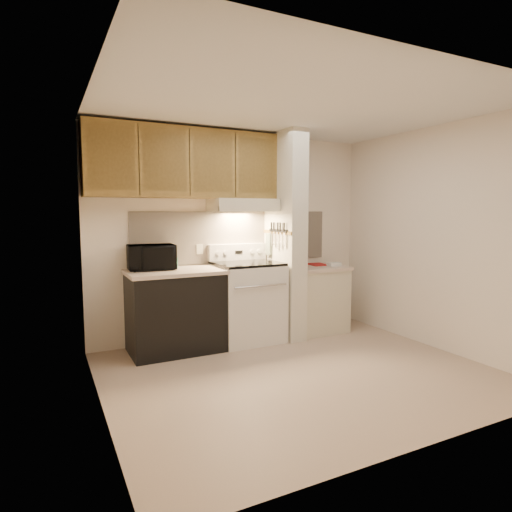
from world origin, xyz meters
TOP-DOWN VIEW (x-y plane):
  - floor at (0.00, 0.00)m, footprint 3.60×3.60m
  - ceiling at (0.00, 0.00)m, footprint 3.60×3.60m
  - wall_back at (0.00, 1.50)m, footprint 3.60×2.50m
  - wall_left at (-1.80, 0.00)m, footprint 0.02×3.00m
  - wall_right at (1.80, 0.00)m, footprint 0.02×3.00m
  - backsplash at (0.00, 1.49)m, footprint 2.60×0.02m
  - range_body at (0.00, 1.16)m, footprint 0.76×0.65m
  - oven_window at (0.00, 0.84)m, footprint 0.50×0.01m
  - oven_handle at (0.00, 0.80)m, footprint 0.65×0.02m
  - cooktop at (0.00, 1.16)m, footprint 0.74×0.64m
  - range_backguard at (0.00, 1.44)m, footprint 0.76×0.08m
  - range_display at (0.00, 1.40)m, footprint 0.10×0.01m
  - range_knob_left_outer at (-0.28, 1.40)m, footprint 0.05×0.02m
  - range_knob_left_inner at (-0.18, 1.40)m, footprint 0.05×0.02m
  - range_knob_right_inner at (0.18, 1.40)m, footprint 0.05×0.02m
  - range_knob_right_outer at (0.28, 1.40)m, footprint 0.05×0.02m
  - dishwasher_front at (-0.88, 1.17)m, footprint 1.00×0.63m
  - left_countertop at (-0.88, 1.17)m, footprint 1.04×0.67m
  - spoon_rest at (-1.19, 1.36)m, footprint 0.22×0.15m
  - teal_jar at (-0.83, 1.39)m, footprint 0.12×0.12m
  - outlet at (-0.48, 1.48)m, footprint 0.08×0.01m
  - microwave at (-1.10, 1.31)m, footprint 0.52×0.37m
  - partition_pillar at (0.51, 1.15)m, footprint 0.22×0.70m
  - pillar_trim at (0.39, 1.15)m, footprint 0.01×0.70m
  - knife_strip at (0.39, 1.10)m, footprint 0.02×0.42m
  - knife_blade_a at (0.38, 0.93)m, footprint 0.01×0.03m
  - knife_handle_a at (0.38, 0.94)m, footprint 0.02×0.02m
  - knife_blade_b at (0.38, 1.02)m, footprint 0.01×0.04m
  - knife_handle_b at (0.38, 1.03)m, footprint 0.02×0.02m
  - knife_blade_c at (0.38, 1.10)m, footprint 0.01×0.04m
  - knife_handle_c at (0.38, 1.09)m, footprint 0.02×0.02m
  - knife_blade_d at (0.38, 1.19)m, footprint 0.01×0.04m
  - knife_handle_d at (0.38, 1.19)m, footprint 0.02×0.02m
  - knife_blade_e at (0.38, 1.27)m, footprint 0.01×0.04m
  - knife_handle_e at (0.38, 1.25)m, footprint 0.02×0.02m
  - oven_mitt at (0.38, 1.32)m, footprint 0.03×0.11m
  - right_cab_base at (0.97, 1.15)m, footprint 0.70×0.60m
  - right_countertop at (0.97, 1.15)m, footprint 0.74×0.64m
  - red_folder at (1.07, 1.25)m, footprint 0.25×0.32m
  - white_box at (1.19, 1.05)m, footprint 0.17×0.12m
  - range_hood at (0.00, 1.28)m, footprint 0.78×0.44m
  - hood_lip at (0.00, 1.07)m, footprint 0.78×0.04m
  - upper_cabinets at (-0.69, 1.32)m, footprint 2.18×0.33m
  - cab_door_a at (-1.51, 1.17)m, footprint 0.46×0.01m
  - cab_gap_a at (-1.23, 1.16)m, footprint 0.01×0.01m
  - cab_door_b at (-0.96, 1.17)m, footprint 0.46×0.01m
  - cab_gap_b at (-0.69, 1.16)m, footprint 0.01×0.01m
  - cab_door_c at (-0.42, 1.17)m, footprint 0.46×0.01m
  - cab_gap_c at (-0.14, 1.16)m, footprint 0.01×0.01m
  - cab_door_d at (0.13, 1.17)m, footprint 0.46×0.01m

SIDE VIEW (x-z plane):
  - floor at x=0.00m, z-range 0.00..0.00m
  - right_cab_base at x=0.97m, z-range 0.00..0.81m
  - dishwasher_front at x=-0.88m, z-range 0.00..0.87m
  - range_body at x=0.00m, z-range 0.00..0.92m
  - oven_window at x=0.00m, z-range 0.35..0.65m
  - oven_handle at x=0.00m, z-range 0.71..0.73m
  - right_countertop at x=0.97m, z-range 0.81..0.85m
  - red_folder at x=1.07m, z-range 0.85..0.86m
  - white_box at x=1.19m, z-range 0.85..0.89m
  - left_countertop at x=-0.88m, z-range 0.87..0.91m
  - spoon_rest at x=-1.19m, z-range 0.91..0.92m
  - cooktop at x=0.00m, z-range 0.92..0.95m
  - teal_jar at x=-0.83m, z-range 0.91..1.02m
  - microwave at x=-1.10m, z-range 0.91..1.19m
  - range_backguard at x=0.00m, z-range 0.95..1.15m
  - range_display at x=0.00m, z-range 1.03..1.07m
  - range_knob_left_outer at x=-0.28m, z-range 1.03..1.07m
  - range_knob_left_inner at x=-0.18m, z-range 1.03..1.07m
  - range_knob_right_inner at x=0.18m, z-range 1.03..1.07m
  - range_knob_right_outer at x=0.28m, z-range 1.03..1.07m
  - outlet at x=-0.48m, z-range 1.04..1.16m
  - oven_mitt at x=0.38m, z-range 1.01..1.28m
  - knife_blade_c at x=0.38m, z-range 1.10..1.30m
  - knife_blade_b at x=0.38m, z-range 1.12..1.30m
  - knife_blade_e at x=0.38m, z-range 1.12..1.30m
  - knife_blade_a at x=0.38m, z-range 1.14..1.30m
  - knife_blade_d at x=0.38m, z-range 1.14..1.30m
  - backsplash at x=0.00m, z-range 0.92..1.55m
  - wall_back at x=0.00m, z-range 1.24..1.26m
  - wall_left at x=-1.80m, z-range 0.00..2.50m
  - wall_right at x=1.80m, z-range 0.00..2.50m
  - partition_pillar at x=0.51m, z-range 0.00..2.50m
  - pillar_trim at x=0.39m, z-range 1.28..1.32m
  - knife_strip at x=0.39m, z-range 1.30..1.34m
  - knife_handle_a at x=0.38m, z-range 1.32..1.42m
  - knife_handle_b at x=0.38m, z-range 1.32..1.42m
  - knife_handle_c at x=0.38m, z-range 1.32..1.42m
  - knife_handle_d at x=0.38m, z-range 1.32..1.42m
  - knife_handle_e at x=0.38m, z-range 1.32..1.42m
  - hood_lip at x=0.00m, z-range 1.55..1.61m
  - range_hood at x=0.00m, z-range 1.55..1.70m
  - upper_cabinets at x=-0.69m, z-range 1.70..2.47m
  - cab_door_a at x=-1.51m, z-range 1.77..2.40m
  - cab_gap_a at x=-1.23m, z-range 1.72..2.45m
  - cab_door_b at x=-0.96m, z-range 1.77..2.40m
  - cab_gap_b at x=-0.69m, z-range 1.72..2.45m
  - cab_door_c at x=-0.42m, z-range 1.77..2.40m
  - cab_gap_c at x=-0.14m, z-range 1.72..2.45m
  - cab_door_d at x=0.13m, z-range 1.77..2.40m
  - ceiling at x=0.00m, z-range 2.50..2.50m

